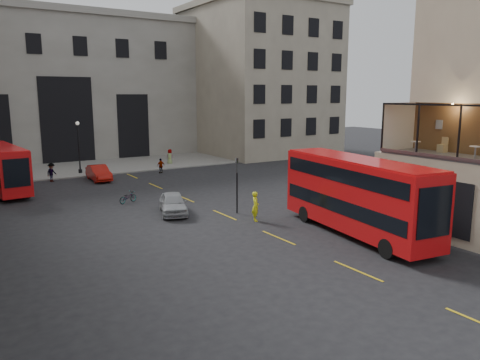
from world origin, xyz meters
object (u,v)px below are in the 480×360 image
bicycle (128,197)px  pedestrian_d (170,157)px  bus_far (3,167)px  pedestrian_c (161,166)px  car_a (173,203)px  car_b (99,173)px  cyclist (255,206)px  traffic_light_near (237,178)px  bus_near (357,192)px  cafe_chair_d (442,148)px  street_lamp_b (79,151)px  cafe_table_mid (475,151)px  pedestrian_b (52,172)px  cafe_table_far (416,145)px

bicycle → pedestrian_d: 19.46m
bus_far → pedestrian_c: bearing=7.9°
car_a → car_b: 15.21m
cyclist → pedestrian_d: 26.19m
traffic_light_near → cyclist: (-0.05, -2.29, -1.47)m
bus_near → pedestrian_c: (-0.98, 25.99, -1.73)m
car_a → cyclist: cyclist is taller
bus_far → cyclist: size_ratio=5.17×
car_a → cafe_chair_d: cafe_chair_d is taller
bicycle → street_lamp_b: bearing=-23.9°
street_lamp_b → cafe_chair_d: 34.29m
traffic_light_near → street_lamp_b: bearing=102.8°
bicycle → pedestrian_c: (7.37, 11.06, 0.35)m
traffic_light_near → cafe_table_mid: bearing=-60.3°
car_b → cafe_table_mid: bearing=-67.2°
traffic_light_near → cafe_table_mid: cafe_table_mid is taller
street_lamp_b → cafe_chair_d: size_ratio=5.92×
car_a → pedestrian_c: pedestrian_c is taller
bus_far → cafe_table_mid: 34.64m
street_lamp_b → cyclist: bearing=-78.5°
car_b → pedestrian_c: size_ratio=2.84×
bus_far → car_a: size_ratio=2.33×
pedestrian_c → cafe_chair_d: 28.57m
street_lamp_b → cafe_table_mid: size_ratio=7.24×
bus_near → cafe_table_mid: 6.47m
bus_near → car_b: size_ratio=2.61×
pedestrian_c → cafe_chair_d: cafe_chair_d is taller
car_b → bicycle: (-0.81, -10.38, -0.30)m
bus_near → pedestrian_b: size_ratio=6.49×
bicycle → pedestrian_d: bearing=-56.4°
cyclist → cafe_chair_d: cafe_chair_d is taller
traffic_light_near → car_a: bearing=148.8°
cyclist → cafe_table_mid: 12.96m
bicycle → pedestrian_c: 13.29m
cafe_table_far → bus_far: bearing=127.9°
street_lamp_b → cyclist: street_lamp_b is taller
street_lamp_b → car_a: 19.86m
street_lamp_b → cafe_table_far: size_ratio=7.58×
pedestrian_c → cafe_table_far: cafe_table_far is taller
car_a → traffic_light_near: bearing=-12.2°
bus_near → cafe_table_far: cafe_table_far is taller
bus_far → car_b: size_ratio=2.26×
bus_near → pedestrian_d: 31.31m
pedestrian_b → cafe_table_mid: size_ratio=2.38×
pedestrian_c → car_b: bearing=-0.4°
bus_near → pedestrian_c: bearing=92.2°
traffic_light_near → bicycle: bearing=126.5°
bicycle → bus_far: bearing=16.1°
cyclist → pedestrian_d: bearing=9.8°
bicycle → cafe_table_far: (12.04, -15.87, 4.65)m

